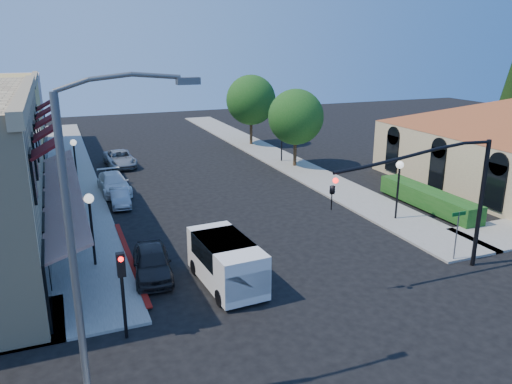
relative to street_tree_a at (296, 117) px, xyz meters
name	(u,v)px	position (x,y,z in m)	size (l,w,h in m)	color
ground	(343,314)	(-8.80, -22.00, -4.19)	(120.00, 120.00, 0.00)	black
sidewalk_left	(71,172)	(-17.55, 5.00, -4.13)	(3.50, 50.00, 0.12)	gray
sidewalk_right	(270,154)	(-0.05, 5.00, -4.13)	(3.50, 50.00, 0.12)	gray
curb_red_strip	(130,261)	(-15.70, -14.00, -4.19)	(0.25, 10.00, 0.06)	maroon
hedge	(427,208)	(2.90, -13.00, -4.19)	(1.40, 8.00, 1.10)	#184F16
street_tree_a	(296,117)	(0.00, 0.00, 0.00)	(4.56, 4.56, 6.48)	#312313
street_tree_b	(251,100)	(0.00, 10.00, 0.35)	(4.94, 4.94, 7.02)	#312313
signal_mast_arm	(446,187)	(-2.94, -20.50, -0.11)	(8.01, 0.39, 6.00)	black
secondary_signal	(122,280)	(-16.80, -20.59, -1.88)	(0.28, 0.42, 3.32)	black
cobra_streetlight	(85,239)	(-17.95, -24.00, 1.07)	(3.60, 0.25, 9.31)	#595B5E
street_name_sign	(457,228)	(-1.30, -19.80, -2.50)	(0.80, 0.06, 2.50)	#595B5E
lamppost_left_near	(90,211)	(-17.30, -14.00, -1.46)	(0.44, 0.44, 3.57)	black
lamppost_left_far	(74,151)	(-17.30, 0.00, -1.46)	(0.44, 0.44, 3.57)	black
lamppost_right_near	(399,175)	(-0.30, -14.00, -1.46)	(0.44, 0.44, 3.57)	black
lamppost_right_far	(282,131)	(-0.30, 2.00, -1.46)	(0.44, 0.44, 3.57)	black
white_van	(227,260)	(-12.18, -18.05, -3.02)	(2.26, 4.71, 2.04)	white
parked_car_a	(152,262)	(-15.00, -16.00, -3.51)	(1.62, 4.02, 1.37)	black
parked_car_b	(120,198)	(-15.00, -5.15, -3.65)	(1.15, 3.30, 1.09)	#9C9DA0
parked_car_c	(114,183)	(-15.00, -2.00, -3.52)	(1.88, 4.62, 1.34)	white
parked_car_d	(120,159)	(-13.60, 5.68, -3.52)	(2.22, 4.82, 1.34)	#949699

